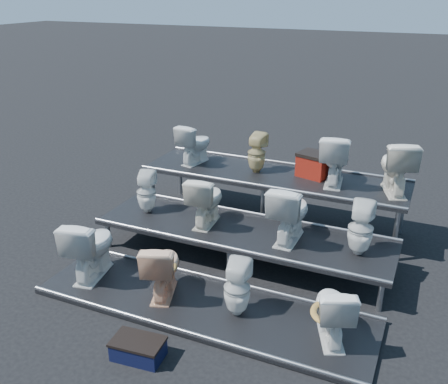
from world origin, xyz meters
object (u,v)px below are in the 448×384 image
at_px(toilet_3, 332,311).
at_px(toilet_9, 257,153).
at_px(toilet_1, 162,268).
at_px(toilet_5, 206,200).
at_px(toilet_10, 335,159).
at_px(red_crate, 314,166).
at_px(toilet_2, 237,288).
at_px(toilet_6, 290,212).
at_px(toilet_7, 361,229).
at_px(toilet_4, 146,192).
at_px(toilet_11, 396,166).
at_px(toilet_0, 90,247).
at_px(toilet_8, 195,144).
at_px(step_stool, 138,350).

height_order(toilet_3, toilet_9, toilet_9).
height_order(toilet_1, toilet_3, toilet_1).
distance_m(toilet_5, toilet_10, 2.05).
bearing_deg(red_crate, toilet_2, -77.25).
distance_m(toilet_2, toilet_5, 1.71).
height_order(toilet_6, toilet_7, toilet_6).
bearing_deg(toilet_4, toilet_5, 165.09).
relative_size(toilet_2, toilet_9, 1.08).
bearing_deg(toilet_2, toilet_11, -123.70).
relative_size(toilet_4, red_crate, 1.39).
bearing_deg(toilet_5, toilet_11, -156.92).
relative_size(toilet_6, toilet_9, 1.27).
height_order(toilet_1, toilet_9, toilet_9).
bearing_deg(toilet_11, toilet_6, 29.01).
bearing_deg(toilet_0, red_crate, -139.06).
xyz_separation_m(toilet_8, toilet_9, (1.11, 0.00, -0.02)).
bearing_deg(toilet_10, toilet_6, 70.50).
xyz_separation_m(toilet_4, toilet_5, (1.00, 0.00, 0.05)).
bearing_deg(toilet_1, toilet_7, -167.32).
relative_size(toilet_4, toilet_7, 0.90).
xyz_separation_m(toilet_7, toilet_9, (-1.90, 1.30, 0.37)).
relative_size(toilet_1, step_stool, 1.42).
bearing_deg(toilet_4, red_crate, -160.66).
xyz_separation_m(toilet_1, red_crate, (1.15, 2.78, 0.59)).
xyz_separation_m(toilet_2, toilet_4, (-2.03, 1.30, 0.37)).
bearing_deg(toilet_9, toilet_8, 5.67).
xyz_separation_m(toilet_11, red_crate, (-1.23, 0.18, -0.24)).
height_order(toilet_9, red_crate, toilet_9).
height_order(toilet_1, toilet_11, toilet_11).
bearing_deg(toilet_7, toilet_2, 48.27).
bearing_deg(toilet_6, step_stool, 69.74).
xyz_separation_m(toilet_2, toilet_10, (0.50, 2.60, 0.85)).
bearing_deg(toilet_8, toilet_2, 135.56).
distance_m(toilet_2, toilet_11, 3.06).
xyz_separation_m(toilet_4, toilet_10, (2.53, 1.30, 0.47)).
bearing_deg(toilet_7, toilet_11, -100.40).
xyz_separation_m(toilet_11, step_stool, (-2.06, -3.66, -1.17)).
xyz_separation_m(toilet_4, step_stool, (1.34, -2.36, -0.69)).
distance_m(toilet_0, toilet_4, 1.33).
xyz_separation_m(toilet_2, step_stool, (-0.69, -1.06, -0.31)).
bearing_deg(toilet_2, toilet_6, -104.93).
relative_size(toilet_0, toilet_9, 1.33).
relative_size(toilet_3, toilet_7, 1.01).
relative_size(toilet_5, toilet_10, 0.95).
bearing_deg(red_crate, toilet_1, -96.71).
xyz_separation_m(toilet_6, step_stool, (-0.89, -2.36, -0.77)).
height_order(toilet_0, toilet_11, toilet_11).
bearing_deg(toilet_0, toilet_4, -102.95).
distance_m(toilet_1, step_stool, 1.16).
relative_size(toilet_7, toilet_9, 1.11).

